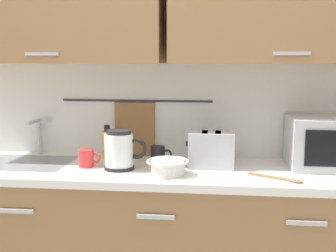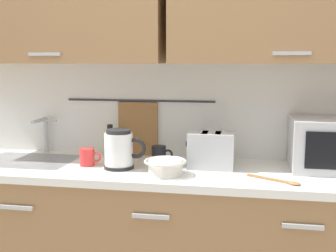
# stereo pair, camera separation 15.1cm
# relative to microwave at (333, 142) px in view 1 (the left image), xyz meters

# --- Properties ---
(counter_unit) EXTENTS (2.53, 0.64, 0.90)m
(counter_unit) POSITION_rel_microwave_xyz_m (-0.90, -0.11, -0.58)
(counter_unit) COLOR #997047
(counter_unit) RESTS_ON ground
(back_wall_assembly) EXTENTS (3.70, 0.41, 2.50)m
(back_wall_assembly) POSITION_rel_microwave_xyz_m (-0.89, 0.12, 0.49)
(back_wall_assembly) COLOR silver
(back_wall_assembly) RESTS_ON ground
(sink_faucet) EXTENTS (0.09, 0.17, 0.22)m
(sink_faucet) POSITION_rel_microwave_xyz_m (-1.69, 0.12, 0.01)
(sink_faucet) COLOR #B2B5BA
(sink_faucet) RESTS_ON counter_unit
(microwave) EXTENTS (0.46, 0.35, 0.27)m
(microwave) POSITION_rel_microwave_xyz_m (0.00, 0.00, 0.00)
(microwave) COLOR silver
(microwave) RESTS_ON counter_unit
(electric_kettle) EXTENTS (0.23, 0.16, 0.21)m
(electric_kettle) POSITION_rel_microwave_xyz_m (-1.12, -0.17, -0.03)
(electric_kettle) COLOR black
(electric_kettle) RESTS_ON counter_unit
(dish_soap_bottle) EXTENTS (0.06, 0.06, 0.20)m
(dish_soap_bottle) POSITION_rel_microwave_xyz_m (-1.25, 0.07, -0.05)
(dish_soap_bottle) COLOR yellow
(dish_soap_bottle) RESTS_ON counter_unit
(mug_near_sink) EXTENTS (0.12, 0.08, 0.09)m
(mug_near_sink) POSITION_rel_microwave_xyz_m (-1.31, -0.14, -0.09)
(mug_near_sink) COLOR red
(mug_near_sink) RESTS_ON counter_unit
(mixing_bowl) EXTENTS (0.21, 0.21, 0.08)m
(mixing_bowl) POSITION_rel_microwave_xyz_m (-0.85, -0.25, -0.09)
(mixing_bowl) COLOR silver
(mixing_bowl) RESTS_ON counter_unit
(toaster) EXTENTS (0.26, 0.17, 0.19)m
(toaster) POSITION_rel_microwave_xyz_m (-0.64, -0.06, -0.04)
(toaster) COLOR #B7BABF
(toaster) RESTS_ON counter_unit
(mug_by_kettle) EXTENTS (0.12, 0.08, 0.09)m
(mug_by_kettle) POSITION_rel_microwave_xyz_m (-0.94, -0.00, -0.09)
(mug_by_kettle) COLOR black
(mug_by_kettle) RESTS_ON counter_unit
(wooden_spoon) EXTENTS (0.25, 0.16, 0.01)m
(wooden_spoon) POSITION_rel_microwave_xyz_m (-0.30, -0.29, -0.13)
(wooden_spoon) COLOR #9E7042
(wooden_spoon) RESTS_ON counter_unit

